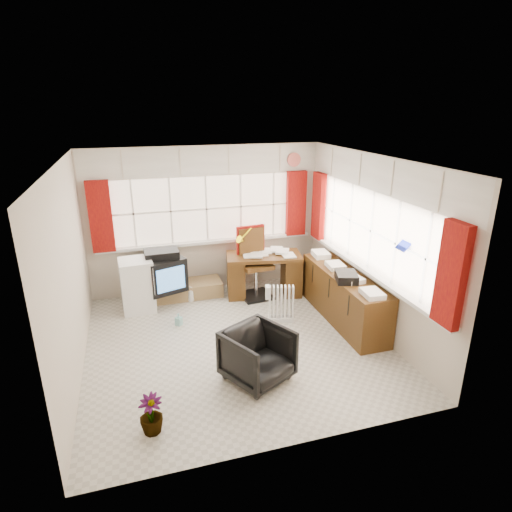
{
  "coord_description": "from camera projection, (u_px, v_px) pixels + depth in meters",
  "views": [
    {
      "loc": [
        -1.23,
        -5.06,
        3.15
      ],
      "look_at": [
        0.45,
        0.55,
        1.04
      ],
      "focal_mm": 30.0,
      "sensor_mm": 36.0,
      "label": 1
    }
  ],
  "objects": [
    {
      "name": "office_chair",
      "position": [
        258.0,
        355.0,
        5.06
      ],
      "size": [
        0.95,
        0.96,
        0.65
      ],
      "primitive_type": "imported",
      "rotation": [
        0.0,
        0.0,
        0.49
      ],
      "color": "black",
      "rests_on": "ground"
    },
    {
      "name": "overhead_cabinets",
      "position": [
        282.0,
        167.0,
        6.34
      ],
      "size": [
        3.98,
        3.98,
        0.48
      ],
      "color": "white",
      "rests_on": "room_walls"
    },
    {
      "name": "window_right",
      "position": [
        366.0,
        265.0,
        6.16
      ],
      "size": [
        0.12,
        3.7,
        3.6
      ],
      "color": "#FFE5C9",
      "rests_on": "room_walls"
    },
    {
      "name": "window_back",
      "position": [
        208.0,
        238.0,
        7.39
      ],
      "size": [
        3.7,
        0.12,
        3.6
      ],
      "color": "#FFE5C9",
      "rests_on": "room_walls"
    },
    {
      "name": "desk",
      "position": [
        264.0,
        272.0,
        7.34
      ],
      "size": [
        1.34,
        0.84,
        0.76
      ],
      "color": "#593514",
      "rests_on": "ground"
    },
    {
      "name": "spray_bottle_a",
      "position": [
        191.0,
        294.0,
        7.14
      ],
      "size": [
        0.14,
        0.14,
        0.27
      ],
      "primitive_type": "imported",
      "rotation": [
        0.0,
        0.0,
        0.46
      ],
      "color": "silver",
      "rests_on": "ground"
    },
    {
      "name": "flower_vase",
      "position": [
        151.0,
        415.0,
        4.27
      ],
      "size": [
        0.3,
        0.3,
        0.43
      ],
      "primitive_type": "imported",
      "rotation": [
        0.0,
        0.0,
        -0.3
      ],
      "color": "black",
      "rests_on": "ground"
    },
    {
      "name": "ground",
      "position": [
        237.0,
        342.0,
        5.95
      ],
      "size": [
        4.0,
        4.0,
        0.0
      ],
      "primitive_type": "plane",
      "color": "beige",
      "rests_on": "ground"
    },
    {
      "name": "radiator",
      "position": [
        281.0,
        307.0,
        6.47
      ],
      "size": [
        0.41,
        0.25,
        0.58
      ],
      "color": "white",
      "rests_on": "ground"
    },
    {
      "name": "credenza",
      "position": [
        343.0,
        296.0,
        6.47
      ],
      "size": [
        0.5,
        2.0,
        0.85
      ],
      "color": "#593514",
      "rests_on": "ground"
    },
    {
      "name": "crt_tv",
      "position": [
        163.0,
        274.0,
        6.94
      ],
      "size": [
        0.76,
        0.73,
        0.56
      ],
      "color": "black",
      "rests_on": "tv_bench"
    },
    {
      "name": "mini_fridge",
      "position": [
        137.0,
        285.0,
        6.76
      ],
      "size": [
        0.53,
        0.53,
        0.85
      ],
      "color": "white",
      "rests_on": "ground"
    },
    {
      "name": "hifi_stack",
      "position": [
        163.0,
        271.0,
        6.94
      ],
      "size": [
        0.65,
        0.42,
        0.67
      ],
      "color": "black",
      "rests_on": "tv_bench"
    },
    {
      "name": "task_chair",
      "position": [
        253.0,
        260.0,
        7.25
      ],
      "size": [
        0.55,
        0.58,
        1.2
      ],
      "color": "black",
      "rests_on": "ground"
    },
    {
      "name": "tv_bench",
      "position": [
        181.0,
        290.0,
        7.31
      ],
      "size": [
        1.4,
        0.5,
        0.25
      ],
      "primitive_type": "cube",
      "color": "#9A7D4D",
      "rests_on": "ground"
    },
    {
      "name": "spray_bottle_b",
      "position": [
        179.0,
        319.0,
        6.39
      ],
      "size": [
        0.12,
        0.12,
        0.19
      ],
      "primitive_type": "imported",
      "rotation": [
        0.0,
        0.0,
        -0.78
      ],
      "color": "#89CCC8",
      "rests_on": "ground"
    },
    {
      "name": "desk_lamp",
      "position": [
        248.0,
        236.0,
        7.18
      ],
      "size": [
        0.19,
        0.18,
        0.45
      ],
      "color": "#DBBF09",
      "rests_on": "desk"
    },
    {
      "name": "room_walls",
      "position": [
        235.0,
        240.0,
        5.45
      ],
      "size": [
        4.0,
        4.0,
        4.0
      ],
      "color": "beige",
      "rests_on": "ground"
    },
    {
      "name": "curtains",
      "position": [
        279.0,
        220.0,
        6.55
      ],
      "size": [
        3.83,
        3.83,
        1.15
      ],
      "color": "#951808",
      "rests_on": "room_walls"
    },
    {
      "name": "file_tray",
      "position": [
        346.0,
        277.0,
        6.08
      ],
      "size": [
        0.39,
        0.44,
        0.12
      ],
      "primitive_type": "cube",
      "rotation": [
        0.0,
        0.0,
        -0.32
      ],
      "color": "black",
      "rests_on": "credenza"
    }
  ]
}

